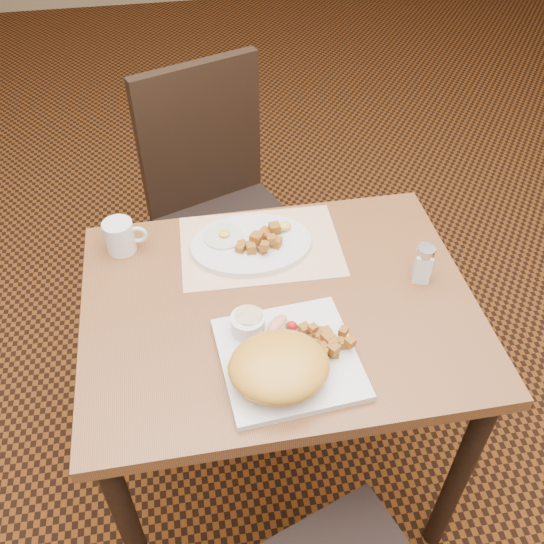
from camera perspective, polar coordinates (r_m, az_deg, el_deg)
The scene contains 15 objects.
ground at distance 2.01m, azimuth 0.50°, elevation -17.66°, with size 8.00×8.00×0.00m, color black.
table at distance 1.48m, azimuth 0.66°, elevation -5.81°, with size 0.90×0.70×0.75m.
chair_far at distance 2.04m, azimuth -4.95°, elevation 6.77°, with size 0.54×0.55×0.97m.
placemat at distance 1.53m, azimuth -1.09°, elevation 2.46°, with size 0.40×0.28×0.00m, color white.
plate_square at distance 1.28m, azimuth 1.58°, elevation -8.13°, with size 0.28×0.28×0.02m, color silver.
plate_oval at distance 1.52m, azimuth -1.97°, elevation 2.61°, with size 0.30×0.23×0.02m, color silver, non-canonical shape.
hollandaise_mound at distance 1.21m, azimuth 0.59°, elevation -8.91°, with size 0.20×0.18×0.07m.
ramekin at distance 1.30m, azimuth -2.28°, elevation -4.83°, with size 0.07×0.07×0.04m.
garnish_sq at distance 1.31m, azimuth 0.90°, elevation -5.02°, with size 0.08×0.06×0.03m.
fried_egg at distance 1.53m, azimuth -4.60°, elevation 3.40°, with size 0.10×0.10×0.02m.
garnish_ov at distance 1.55m, azimuth 0.88°, elevation 4.24°, with size 0.07×0.05×0.02m.
salt_shaker at distance 1.46m, azimuth 14.05°, elevation 0.81°, with size 0.05×0.05×0.10m.
coffee_mug at distance 1.55m, azimuth -14.07°, elevation 3.28°, with size 0.11×0.07×0.08m.
home_fries_sq at distance 1.28m, azimuth 4.98°, elevation -6.45°, with size 0.12×0.12×0.04m.
home_fries_ov at distance 1.50m, azimuth -0.92°, elevation 3.11°, with size 0.12×0.10×0.04m.
Camera 1 is at (-0.18, -0.93, 1.77)m, focal length 40.00 mm.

